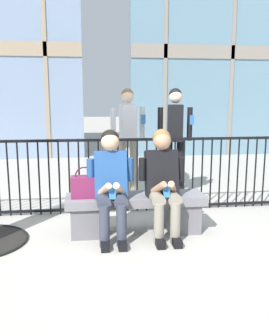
# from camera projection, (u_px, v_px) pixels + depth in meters

# --- Properties ---
(ground_plane) EXTENTS (60.00, 60.00, 0.00)m
(ground_plane) POSITION_uv_depth(u_px,v_px,m) (136.00, 232.00, 4.26)
(ground_plane) COLOR #B2ADA3
(stone_bench) EXTENTS (1.60, 0.44, 0.45)m
(stone_bench) POSITION_uv_depth(u_px,v_px,m) (136.00, 210.00, 4.21)
(stone_bench) COLOR slate
(stone_bench) RESTS_ON ground
(seated_person_with_phone) EXTENTS (0.52, 0.66, 1.21)m
(seated_person_with_phone) POSITION_uv_depth(u_px,v_px,m) (111.00, 181.00, 3.97)
(seated_person_with_phone) COLOR #383D4C
(seated_person_with_phone) RESTS_ON ground
(seated_person_companion) EXTENTS (0.52, 0.66, 1.21)m
(seated_person_companion) POSITION_uv_depth(u_px,v_px,m) (163.00, 180.00, 4.05)
(seated_person_companion) COLOR gray
(seated_person_companion) RESTS_ON ground
(handbag_on_bench) EXTENTS (0.30, 0.20, 0.35)m
(handbag_on_bench) POSITION_uv_depth(u_px,v_px,m) (85.00, 186.00, 4.07)
(handbag_on_bench) COLOR #7A234C
(handbag_on_bench) RESTS_ON stone_bench
(bystander_at_railing) EXTENTS (0.55, 0.41, 1.71)m
(bystander_at_railing) POSITION_uv_depth(u_px,v_px,m) (175.00, 134.00, 5.67)
(bystander_at_railing) COLOR black
(bystander_at_railing) RESTS_ON ground
(bystander_further_back) EXTENTS (0.55, 0.40, 1.71)m
(bystander_further_back) POSITION_uv_depth(u_px,v_px,m) (128.00, 133.00, 5.84)
(bystander_further_back) COLOR gray
(bystander_further_back) RESTS_ON ground
(plaza_railing) EXTENTS (9.80, 0.04, 1.02)m
(plaza_railing) POSITION_uv_depth(u_px,v_px,m) (128.00, 175.00, 4.97)
(plaza_railing) COLOR black
(plaza_railing) RESTS_ON ground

